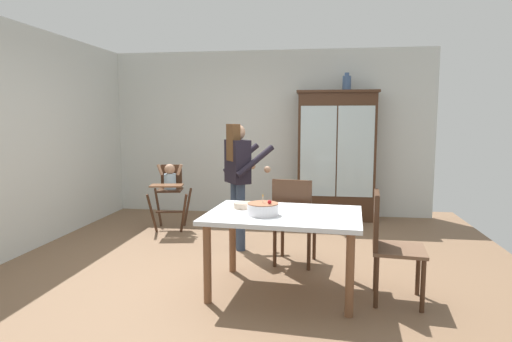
% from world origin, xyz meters
% --- Properties ---
extents(ground_plane, '(6.24, 6.24, 0.00)m').
position_xyz_m(ground_plane, '(0.00, 0.00, 0.00)').
color(ground_plane, brown).
extents(wall_back, '(5.32, 0.06, 2.70)m').
position_xyz_m(wall_back, '(0.00, 2.63, 1.35)').
color(wall_back, silver).
rests_on(wall_back, ground_plane).
extents(wall_left, '(0.06, 5.32, 2.70)m').
position_xyz_m(wall_left, '(-2.63, 0.00, 1.35)').
color(wall_left, silver).
rests_on(wall_left, ground_plane).
extents(china_cabinet, '(1.25, 0.48, 2.03)m').
position_xyz_m(china_cabinet, '(1.11, 2.37, 1.02)').
color(china_cabinet, '#422819').
rests_on(china_cabinet, ground_plane).
extents(ceramic_vase, '(0.13, 0.13, 0.27)m').
position_xyz_m(ceramic_vase, '(1.25, 2.37, 2.14)').
color(ceramic_vase, '#3D567F').
rests_on(ceramic_vase, china_cabinet).
extents(high_chair_with_toddler, '(0.66, 0.76, 0.95)m').
position_xyz_m(high_chair_with_toddler, '(-1.27, 1.35, 0.65)').
color(high_chair_with_toddler, '#422819').
rests_on(high_chair_with_toddler, ground_plane).
extents(adult_person, '(0.67, 0.67, 1.53)m').
position_xyz_m(adult_person, '(-0.12, 0.56, 0.97)').
color(adult_person, '#33425B').
rests_on(adult_person, ground_plane).
extents(dining_table, '(1.45, 1.08, 0.74)m').
position_xyz_m(dining_table, '(0.54, -0.69, 0.65)').
color(dining_table, silver).
rests_on(dining_table, ground_plane).
extents(birthday_cake, '(0.28, 0.28, 0.19)m').
position_xyz_m(birthday_cake, '(0.36, -0.80, 0.79)').
color(birthday_cake, white).
rests_on(birthday_cake, dining_table).
extents(serving_bowl, '(0.18, 0.18, 0.05)m').
position_xyz_m(serving_bowl, '(0.13, -0.54, 0.77)').
color(serving_bowl, '#C6AD93').
rests_on(serving_bowl, dining_table).
extents(dining_chair_far_side, '(0.50, 0.50, 0.96)m').
position_xyz_m(dining_chair_far_side, '(0.58, 0.01, 0.56)').
color(dining_chair_far_side, '#422819').
rests_on(dining_chair_far_side, ground_plane).
extents(dining_chair_right_end, '(0.49, 0.49, 0.96)m').
position_xyz_m(dining_chair_right_end, '(1.44, -0.76, 0.56)').
color(dining_chair_right_end, '#422819').
rests_on(dining_chair_right_end, ground_plane).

